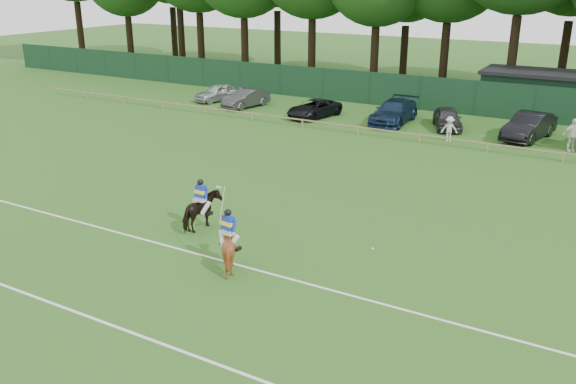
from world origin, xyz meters
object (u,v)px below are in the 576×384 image
Objects in this scene: horse_dark at (202,212)px; spectator_left at (449,129)px; sedan_silver at (218,93)px; utility_shed at (543,93)px; suv_black at (314,109)px; hatch_grey at (447,118)px; estate_black at (529,126)px; sedan_grey at (246,99)px; spectator_mid at (572,135)px; horse_chestnut at (229,247)px; sedan_navy at (394,112)px; polo_ball at (373,249)px.

horse_dark is 18.82m from spectator_left.
utility_shed reaches higher than sedan_silver.
hatch_grey is (9.06, 1.38, 0.06)m from suv_black.
sedan_grey is at bearing -166.01° from estate_black.
hatch_grey is at bearing 20.56° from suv_black.
spectator_mid is at bearing -9.85° from spectator_left.
sedan_grey is at bearing 160.34° from hatch_grey.
suv_black is at bearing 12.33° from sedan_silver.
estate_black is at bearing 14.36° from spectator_left.
horse_chestnut is 23.45m from sedan_navy.
sedan_navy is at bearing -73.88° from horse_chestnut.
hatch_grey is at bearing -120.71° from utility_shed.
sedan_navy is (14.75, -0.29, 0.09)m from sedan_silver.
sedan_silver is 29.06m from polo_ball.
spectator_mid is at bearing 75.34° from polo_ball.
sedan_silver is at bearing 137.10° from polo_ball.
horse_dark is at bearing -105.76° from utility_shed.
horse_chestnut is 23.71m from suv_black.
estate_black reaches higher than suv_black.
sedan_navy reaches higher than polo_ball.
suv_black is at bearing -170.60° from sedan_navy.
sedan_navy is 3.58m from hatch_grey.
estate_black reaches higher than sedan_grey.
polo_ball is (18.06, -18.86, -0.62)m from sedan_grey.
sedan_navy is 58.70× the size of polo_ball.
utility_shed reaches higher than estate_black.
sedan_grey is at bearing 143.14° from spectator_mid.
sedan_silver is (-14.70, 21.34, -0.07)m from horse_dark.
spectator_mid is (2.57, -1.59, 0.14)m from estate_black.
spectator_mid is 21.07× the size of polo_ball.
horse_chestnut is 31.77m from utility_shed.
spectator_mid is at bearing -101.93° from horse_chestnut.
sedan_silver is at bearing -44.07° from horse_chestnut.
sedan_navy is at bearing 137.49° from spectator_mid.
sedan_grey is 20.18m from estate_black.
horse_chestnut is at bearing -145.61° from spectator_mid.
horse_dark is 0.45× the size of sedan_silver.
sedan_silver is 23.40m from estate_black.
suv_black is 1.12× the size of hatch_grey.
spectator_mid is (16.71, -0.52, 0.34)m from suv_black.
horse_dark is 0.44× the size of sedan_grey.
estate_black is 4.95m from spectator_left.
sedan_grey is at bearing 133.75° from polo_ball.
suv_black reaches higher than polo_ball.
utility_shed is at bearing 36.08° from hatch_grey.
spectator_mid reaches higher than suv_black.
spectator_mid reaches higher than hatch_grey.
hatch_grey is 5.09m from estate_black.
polo_ball is (1.96, -16.69, -0.70)m from spectator_left.
sedan_silver reaches higher than hatch_grey.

